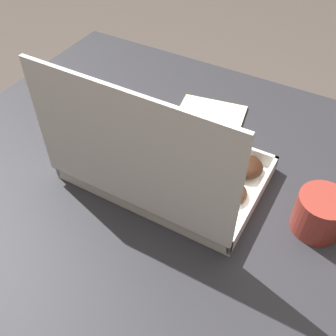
{
  "coord_description": "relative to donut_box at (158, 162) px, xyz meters",
  "views": [
    {
      "loc": [
        -0.34,
        0.47,
        1.35
      ],
      "look_at": [
        -0.05,
        -0.03,
        0.76
      ],
      "focal_mm": 42.0,
      "sensor_mm": 36.0,
      "label": 1
    }
  ],
  "objects": [
    {
      "name": "ground_plane",
      "position": [
        0.04,
        0.0,
        -0.8
      ],
      "size": [
        8.0,
        8.0,
        0.0
      ],
      "primitive_type": "plane",
      "color": "#564C44"
    },
    {
      "name": "paper_napkin",
      "position": [
        0.0,
        -0.26,
        -0.05
      ],
      "size": [
        0.18,
        0.13,
        0.01
      ],
      "color": "beige",
      "rests_on": "dining_table"
    },
    {
      "name": "donut_box",
      "position": [
        0.0,
        0.0,
        0.0
      ],
      "size": [
        0.39,
        0.26,
        0.29
      ],
      "color": "silver",
      "rests_on": "dining_table"
    },
    {
      "name": "dining_table",
      "position": [
        0.04,
        0.0,
        -0.16
      ],
      "size": [
        0.98,
        0.97,
        0.75
      ],
      "color": "#2D2D33",
      "rests_on": "ground_plane"
    },
    {
      "name": "coffee_mug",
      "position": [
        -0.32,
        -0.04,
        -0.01
      ],
      "size": [
        0.09,
        0.09,
        0.08
      ],
      "color": "#A3382D",
      "rests_on": "dining_table"
    }
  ]
}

